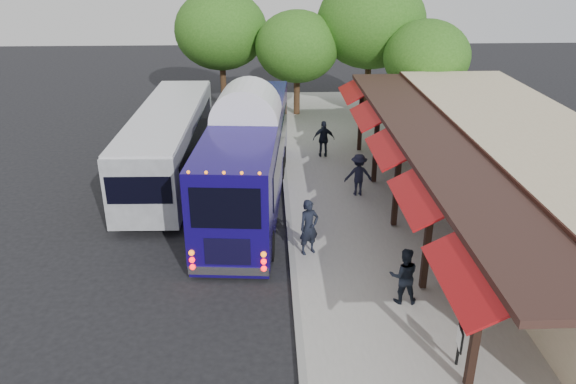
% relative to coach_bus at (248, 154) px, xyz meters
% --- Properties ---
extents(ground, '(90.00, 90.00, 0.00)m').
position_rel_coach_bus_xyz_m(ground, '(1.45, -6.63, -2.03)').
color(ground, black).
rests_on(ground, ground).
extents(sidewalk, '(10.00, 40.00, 0.15)m').
position_rel_coach_bus_xyz_m(sidewalk, '(6.45, -2.63, -1.96)').
color(sidewalk, '#9E9B93').
rests_on(sidewalk, ground).
extents(curb, '(0.20, 40.00, 0.16)m').
position_rel_coach_bus_xyz_m(curb, '(1.50, -2.63, -1.96)').
color(curb, gray).
rests_on(curb, ground).
extents(station_shelter, '(8.15, 20.00, 3.60)m').
position_rel_coach_bus_xyz_m(station_shelter, '(9.83, -2.63, -0.19)').
color(station_shelter, tan).
rests_on(station_shelter, ground).
extents(coach_bus, '(3.45, 11.98, 3.79)m').
position_rel_coach_bus_xyz_m(coach_bus, '(0.00, 0.00, 0.00)').
color(coach_bus, '#140861').
rests_on(coach_bus, ground).
extents(city_bus, '(2.71, 11.39, 3.05)m').
position_rel_coach_bus_xyz_m(city_bus, '(-3.46, 2.65, -0.35)').
color(city_bus, gray).
rests_on(city_bus, ground).
extents(ped_a, '(0.81, 0.70, 1.87)m').
position_rel_coach_bus_xyz_m(ped_a, '(2.05, -4.39, -0.95)').
color(ped_a, black).
rests_on(ped_a, sidewalk).
extents(ped_b, '(0.86, 0.69, 1.67)m').
position_rel_coach_bus_xyz_m(ped_b, '(4.48, -7.22, -1.05)').
color(ped_b, black).
rests_on(ped_b, sidewalk).
extents(ped_c, '(1.02, 0.44, 1.74)m').
position_rel_coach_bus_xyz_m(ped_c, '(3.42, 4.70, -1.02)').
color(ped_c, black).
rests_on(ped_c, sidewalk).
extents(ped_d, '(1.13, 0.67, 1.72)m').
position_rel_coach_bus_xyz_m(ped_d, '(4.37, 0.21, -1.03)').
color(ped_d, black).
rests_on(ped_d, sidewalk).
extents(sign_board, '(0.11, 0.48, 1.06)m').
position_rel_coach_bus_xyz_m(sign_board, '(5.21, -9.87, -1.17)').
color(sign_board, black).
rests_on(sign_board, sidewalk).
extents(tree_left, '(4.78, 4.78, 6.11)m').
position_rel_coach_bus_xyz_m(tree_left, '(2.54, 12.11, 2.04)').
color(tree_left, '#382314').
rests_on(tree_left, ground).
extents(tree_mid, '(6.25, 6.25, 8.00)m').
position_rel_coach_bus_xyz_m(tree_mid, '(6.81, 12.78, 3.30)').
color(tree_mid, '#382314').
rests_on(tree_mid, ground).
extents(tree_right, '(4.60, 4.60, 5.89)m').
position_rel_coach_bus_xyz_m(tree_right, '(9.30, 9.50, 1.89)').
color(tree_right, '#382314').
rests_on(tree_right, ground).
extents(tree_far, '(5.53, 5.53, 7.09)m').
position_rel_coach_bus_xyz_m(tree_far, '(-1.91, 14.28, 2.69)').
color(tree_far, '#382314').
rests_on(tree_far, ground).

